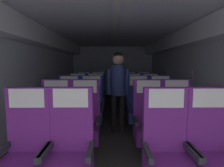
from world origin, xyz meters
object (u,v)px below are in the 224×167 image
seat_b_left_aisle (85,123)px  flight_attendant (118,83)px  seat_d_right_aisle (151,99)px  seat_c_right_window (138,108)px  seat_d_left_aisle (95,99)px  seat_b_left_window (56,123)px  seat_e_right_aisle (144,93)px  seat_b_right_aisle (177,123)px  seat_c_left_aisle (91,108)px  seat_c_left_window (69,108)px  seat_d_left_window (78,99)px  seat_a_right_aisle (212,153)px  seat_b_right_window (149,123)px  seat_e_left_window (84,93)px  seat_a_left_window (26,154)px  seat_a_left_aisle (70,153)px  seat_c_right_aisle (161,108)px  seat_d_right_window (133,99)px  seat_e_left_aisle (98,93)px  seat_a_right_window (167,154)px  seat_e_right_window (129,93)px

seat_b_left_aisle → flight_attendant: size_ratio=0.71×
flight_attendant → seat_d_right_aisle: bearing=44.6°
seat_b_left_aisle → seat_c_right_window: (0.99, 0.98, 0.00)m
seat_d_left_aisle → seat_d_right_aisle: same height
flight_attendant → seat_c_right_window: bearing=6.8°
seat_b_left_window → seat_e_right_aisle: bearing=56.8°
seat_b_right_aisle → seat_c_left_aisle: same height
seat_c_left_window → seat_c_right_window: bearing=0.4°
seat_b_left_aisle → seat_d_left_window: bearing=103.5°
seat_a_right_aisle → flight_attendant: bearing=115.7°
seat_b_right_window → seat_c_left_window: bearing=146.4°
seat_a_right_aisle → seat_e_left_window: size_ratio=1.00×
seat_a_left_window → seat_c_left_window: (-0.00, 1.95, 0.00)m
seat_b_right_aisle → seat_e_right_aisle: size_ratio=1.00×
seat_a_right_aisle → seat_b_right_window: bearing=115.1°
seat_d_left_aisle → seat_e_right_aisle: same height
flight_attendant → seat_e_left_window: bearing=112.0°
seat_a_left_aisle → seat_c_right_aisle: bearing=52.9°
seat_d_right_window → seat_e_left_aisle: 1.39m
seat_d_left_window → seat_d_right_aisle: 1.93m
seat_a_right_aisle → flight_attendant: size_ratio=0.71×
seat_d_left_window → seat_e_left_window: 0.98m
seat_b_left_window → seat_d_right_aisle: size_ratio=1.00×
seat_d_right_aisle → seat_e_left_window: same height
seat_d_right_aisle → seat_e_right_aisle: same height
seat_c_left_aisle → seat_e_left_window: (-0.46, 1.95, 0.00)m
seat_e_right_aisle → seat_e_left_window: bearing=179.8°
seat_a_right_window → seat_c_left_aisle: bearing=116.7°
seat_c_left_window → seat_c_right_window: same height
seat_c_left_aisle → seat_c_right_window: same height
seat_b_left_aisle → seat_d_right_aisle: 2.43m
seat_b_right_window → seat_e_right_aisle: bearing=81.2°
seat_b_right_aisle → seat_e_right_aisle: 2.92m
seat_d_left_window → seat_e_left_window: bearing=89.4°
seat_b_right_window → seat_a_left_window: bearing=-146.9°
seat_c_left_aisle → seat_d_left_window: 1.08m
seat_a_right_aisle → seat_d_left_window: 3.51m
seat_b_left_window → seat_e_right_window: (1.45, 2.95, 0.00)m
seat_e_left_window → seat_a_left_aisle: bearing=-83.5°
seat_c_left_window → seat_e_left_window: size_ratio=1.00×
seat_a_left_aisle → seat_a_right_window: size_ratio=1.00×
seat_a_right_window → seat_d_left_aisle: bearing=108.5°
seat_c_right_window → seat_b_left_aisle: bearing=-135.3°
seat_a_left_window → seat_c_left_aisle: size_ratio=1.00×
seat_a_right_aisle → seat_b_left_window: 2.15m
seat_a_left_window → seat_d_right_window: 3.28m
seat_e_left_window → seat_b_right_aisle: bearing=-56.7°
seat_e_right_window → seat_d_left_aisle: bearing=-135.1°
seat_d_left_window → seat_c_right_window: bearing=-33.6°
seat_c_left_aisle → seat_c_right_window: (1.00, 0.00, 0.00)m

